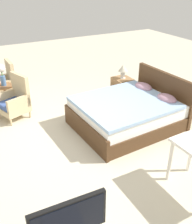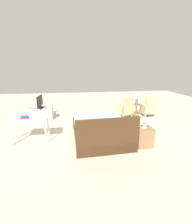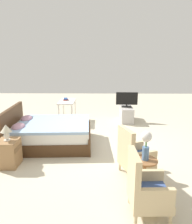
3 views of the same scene
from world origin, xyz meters
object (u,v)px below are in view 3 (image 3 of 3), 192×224
(side_table, at_px, (144,171))
(book_stack, at_px, (66,99))
(tv_stand, at_px, (126,114))
(vanity_desk, at_px, (67,104))
(armchair_by_window_right, at_px, (134,156))
(table_lamp, at_px, (6,130))
(flower_vase, at_px, (146,143))
(tv_flatscreen, at_px, (127,99))
(bed, at_px, (49,133))
(armchair_by_window_left, at_px, (146,190))
(nightstand, at_px, (9,153))

(side_table, relative_size, book_stack, 2.58)
(tv_stand, distance_m, vanity_desk, 2.06)
(armchair_by_window_right, distance_m, table_lamp, 2.52)
(flower_vase, distance_m, tv_flatscreen, 4.12)
(armchair_by_window_right, bearing_deg, side_table, -169.97)
(book_stack, bearing_deg, tv_flatscreen, -89.42)
(tv_stand, bearing_deg, table_lamp, 139.85)
(bed, xyz_separation_m, table_lamp, (-1.11, 0.58, 0.45))
(armchair_by_window_left, relative_size, armchair_by_window_right, 1.00)
(armchair_by_window_left, distance_m, tv_flatscreen, 4.68)
(armchair_by_window_right, bearing_deg, book_stack, 26.48)
(vanity_desk, bearing_deg, tv_flatscreen, -86.68)
(armchair_by_window_right, distance_m, side_table, 0.53)
(flower_vase, bearing_deg, tv_flatscreen, -2.86)
(flower_vase, bearing_deg, book_stack, 24.59)
(armchair_by_window_left, height_order, table_lamp, armchair_by_window_left)
(tv_stand, distance_m, book_stack, 2.14)
(table_lamp, xyz_separation_m, tv_flatscreen, (3.28, -2.77, -0.00))
(armchair_by_window_right, distance_m, tv_stand, 3.61)
(armchair_by_window_right, relative_size, table_lamp, 2.79)
(armchair_by_window_left, xyz_separation_m, book_stack, (4.64, 1.78, 0.39))
(nightstand, xyz_separation_m, book_stack, (3.26, -0.69, 0.49))
(bed, bearing_deg, nightstand, 152.55)
(vanity_desk, bearing_deg, bed, 175.40)
(tv_stand, relative_size, tv_flatscreen, 1.31)
(armchair_by_window_right, bearing_deg, table_lamp, 82.65)
(side_table, bearing_deg, vanity_desk, 24.42)
(nightstand, bearing_deg, tv_flatscreen, -40.12)
(tv_stand, bearing_deg, tv_flatscreen, -2.34)
(side_table, distance_m, vanity_desk, 4.40)
(side_table, height_order, tv_stand, side_table)
(side_table, xyz_separation_m, book_stack, (4.10, 1.87, 0.41))
(armchair_by_window_left, xyz_separation_m, table_lamp, (1.37, 2.47, 0.38))
(side_table, xyz_separation_m, table_lamp, (0.84, 2.56, 0.40))
(armchair_by_window_right, xyz_separation_m, table_lamp, (0.32, 2.47, 0.38))
(side_table, relative_size, table_lamp, 1.69)
(armchair_by_window_right, xyz_separation_m, flower_vase, (-0.52, -0.09, 0.47))
(armchair_by_window_left, relative_size, table_lamp, 2.79)
(tv_flatscreen, bearing_deg, armchair_by_window_right, 175.28)
(armchair_by_window_right, relative_size, tv_stand, 0.96)
(vanity_desk, height_order, book_stack, book_stack)
(bed, xyz_separation_m, armchair_by_window_right, (-1.43, -1.89, 0.08))
(flower_vase, distance_m, table_lamp, 2.70)
(flower_vase, xyz_separation_m, table_lamp, (0.84, 2.56, -0.10))
(nightstand, relative_size, tv_flatscreen, 0.74)
(table_lamp, xyz_separation_m, tv_stand, (3.28, -2.77, -0.51))
(bed, bearing_deg, armchair_by_window_right, -127.17)
(vanity_desk, bearing_deg, armchair_by_window_right, -153.65)
(armchair_by_window_right, xyz_separation_m, tv_flatscreen, (3.60, -0.30, 0.38))
(tv_flatscreen, relative_size, vanity_desk, 0.70)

